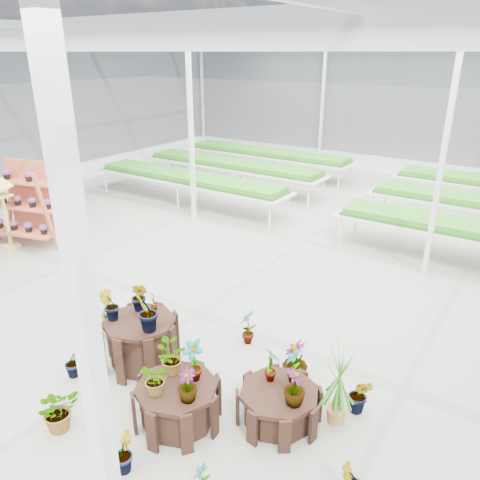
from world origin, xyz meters
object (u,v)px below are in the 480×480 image
Objects in this scene: plinth_mid at (177,404)px; plinth_low at (279,406)px; shelf_rack at (27,204)px; bird_table at (5,212)px; plinth_tall at (141,342)px.

plinth_mid is 1.03× the size of plinth_low.
shelf_rack is (-7.68, 1.78, 0.71)m from plinth_low.
shelf_rack reaches higher than plinth_mid.
plinth_low is 7.92m from shelf_rack.
bird_table is at bearing 170.52° from plinth_low.
bird_table reaches higher than plinth_mid.
plinth_mid is (1.20, -0.60, -0.09)m from plinth_tall.
plinth_low is 0.53× the size of shelf_rack.
plinth_mid is at bearing -29.70° from bird_table.
shelf_rack is (-5.48, 1.88, 0.58)m from plinth_tall.
plinth_mid is 7.12m from bird_table.
plinth_tall is 1.34m from plinth_mid.
plinth_tall is 1.02× the size of plinth_mid.
plinth_mid is at bearing -145.01° from plinth_low.
plinth_low is at bearing 2.60° from plinth_tall.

